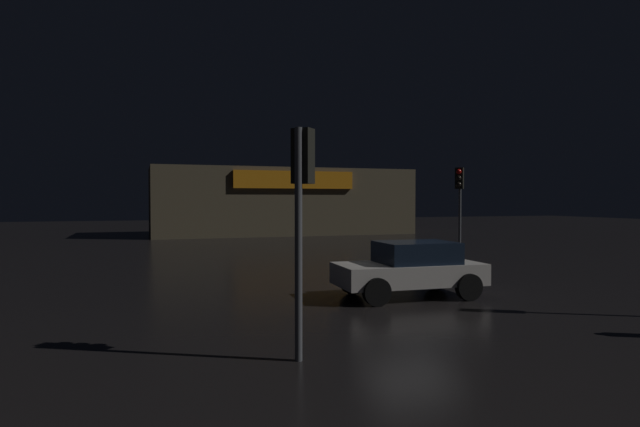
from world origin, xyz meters
TOP-DOWN VIEW (x-y plane):
  - ground_plane at (0.00, 0.00)m, footprint 120.00×120.00m
  - store_building at (3.57, 27.46)m, footprint 19.80×7.43m
  - traffic_signal_main at (5.20, 5.49)m, footprint 0.42×0.42m
  - traffic_signal_opposite at (-4.52, -4.56)m, footprint 0.42×0.42m
  - car_near at (-0.08, -0.15)m, footprint 4.02×2.14m

SIDE VIEW (x-z plane):
  - ground_plane at x=0.00m, z-range 0.00..0.00m
  - car_near at x=-0.08m, z-range 0.04..1.54m
  - store_building at x=3.57m, z-range 0.01..5.06m
  - traffic_signal_opposite at x=-4.52m, z-range 0.92..4.74m
  - traffic_signal_main at x=5.20m, z-range 1.06..5.01m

